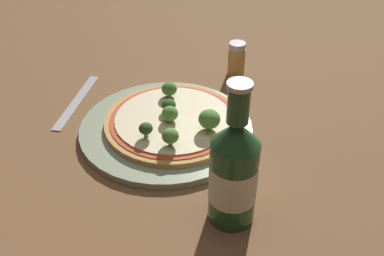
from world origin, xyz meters
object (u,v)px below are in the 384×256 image
object	(u,v)px
pizza	(171,120)
fork	(77,101)
beer_bottle	(234,172)
pepper_shaker	(237,59)

from	to	relation	value
pizza	fork	world-z (taller)	pizza
pizza	beer_bottle	xyz separation A→B (m)	(0.18, -0.14, 0.06)
pepper_shaker	fork	bearing A→B (deg)	-131.48
pizza	beer_bottle	size ratio (longest dim) A/B	1.12
pizza	fork	xyz separation A→B (m)	(-0.20, -0.01, -0.02)
beer_bottle	pepper_shaker	xyz separation A→B (m)	(-0.16, 0.37, -0.05)
pepper_shaker	fork	xyz separation A→B (m)	(-0.22, -0.25, -0.03)
pizza	beer_bottle	distance (m)	0.23
beer_bottle	pizza	bearing A→B (deg)	142.44
pizza	fork	size ratio (longest dim) A/B	1.26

